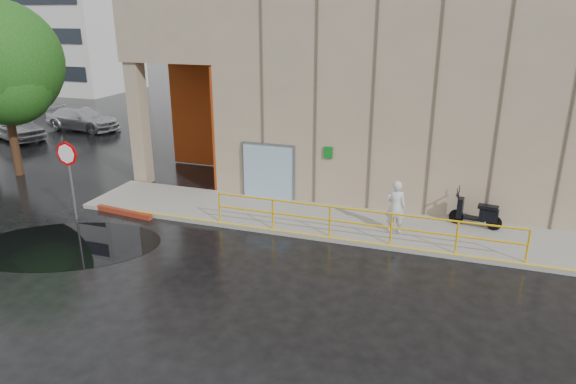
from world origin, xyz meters
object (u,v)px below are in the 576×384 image
car_c (82,119)px  tree_near (2,67)px  person (395,207)px  car_a (15,126)px  red_curb (124,212)px  stop_sign (68,164)px  scooter (477,206)px

car_c → tree_near: 10.16m
person → car_a: size_ratio=0.39×
person → red_curb: 9.49m
person → stop_sign: bearing=4.8°
scooter → car_c: (-22.67, 8.67, -0.20)m
red_curb → car_c: (-10.81, 11.13, 0.60)m
scooter → car_c: scooter is taller
person → scooter: (2.48, 1.27, -0.12)m
car_a → car_c: bearing=-9.1°
scooter → stop_sign: size_ratio=0.61×
car_c → tree_near: bearing=-152.9°
scooter → car_c: 24.27m
car_a → tree_near: tree_near is taller
stop_sign → car_a: 14.51m
stop_sign → car_c: 15.40m
stop_sign → scooter: bearing=37.5°
stop_sign → red_curb: 2.50m
car_c → tree_near: (3.65, -8.60, 3.99)m
tree_near → person: bearing=-4.6°
car_a → scooter: bearing=-80.5°
stop_sign → car_c: stop_sign is taller
car_a → car_c: size_ratio=0.93×
red_curb → tree_near: 8.88m
car_a → tree_near: bearing=-112.0°
scooter → red_curb: (-11.86, -2.46, -0.80)m
scooter → stop_sign: stop_sign is taller
stop_sign → tree_near: tree_near is taller
stop_sign → car_a: size_ratio=0.63×
stop_sign → car_c: size_ratio=0.58×
red_curb → car_c: bearing=134.2°
car_a → red_curb: bearing=-99.9°
car_a → tree_near: size_ratio=0.60×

